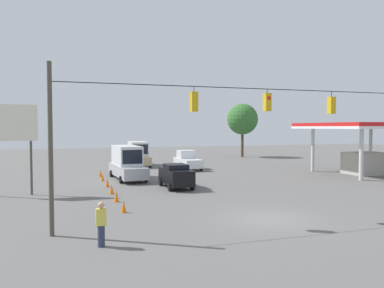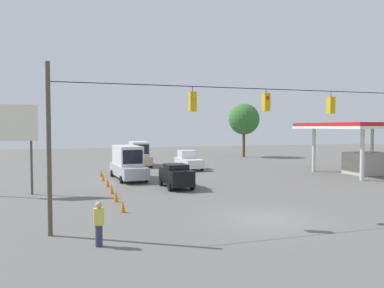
{
  "view_description": "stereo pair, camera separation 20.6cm",
  "coord_description": "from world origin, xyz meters",
  "px_view_note": "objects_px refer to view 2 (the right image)",
  "views": [
    {
      "loc": [
        9.78,
        16.98,
        4.75
      ],
      "look_at": [
        0.95,
        -9.83,
        3.48
      ],
      "focal_mm": 35.0,
      "sensor_mm": 36.0,
      "label": 1
    },
    {
      "loc": [
        9.59,
        17.05,
        4.75
      ],
      "look_at": [
        0.95,
        -9.83,
        3.48
      ],
      "focal_mm": 35.0,
      "sensor_mm": 36.0,
      "label": 2
    }
  ],
  "objects_px": {
    "traffic_cone_fifth": "(103,177)",
    "sedan_black_withflow_mid": "(176,175)",
    "traffic_cone_farthest": "(101,173)",
    "pedestrian": "(99,224)",
    "overhead_signal_span": "(266,129)",
    "tree_horizon_left": "(244,119)",
    "gas_station": "(368,137)",
    "pickup_truck_white_oncoming_deep": "(188,161)",
    "box_truck_tan_withflow_deep": "(139,154)",
    "traffic_cone_second": "(116,196)",
    "roadside_billboard": "(14,131)",
    "box_truck_silver_withflow_far": "(128,163)",
    "traffic_cone_third": "(112,189)",
    "traffic_cone_fourth": "(108,183)",
    "traffic_cone_nearest": "(123,206)"
  },
  "relations": [
    {
      "from": "traffic_cone_fifth",
      "to": "gas_station",
      "type": "xyz_separation_m",
      "value": [
        -25.92,
        3.12,
        3.45
      ]
    },
    {
      "from": "sedan_black_withflow_mid",
      "to": "box_truck_tan_withflow_deep",
      "type": "bearing_deg",
      "value": -90.45
    },
    {
      "from": "traffic_cone_nearest",
      "to": "traffic_cone_fourth",
      "type": "height_order",
      "value": "same"
    },
    {
      "from": "traffic_cone_second",
      "to": "traffic_cone_third",
      "type": "relative_size",
      "value": 1.0
    },
    {
      "from": "gas_station",
      "to": "tree_horizon_left",
      "type": "xyz_separation_m",
      "value": [
        2.29,
        -23.89,
        2.23
      ]
    },
    {
      "from": "sedan_black_withflow_mid",
      "to": "box_truck_tan_withflow_deep",
      "type": "relative_size",
      "value": 0.62
    },
    {
      "from": "pedestrian",
      "to": "tree_horizon_left",
      "type": "relative_size",
      "value": 0.21
    },
    {
      "from": "traffic_cone_third",
      "to": "tree_horizon_left",
      "type": "height_order",
      "value": "tree_horizon_left"
    },
    {
      "from": "traffic_cone_third",
      "to": "traffic_cone_fifth",
      "type": "distance_m",
      "value": 6.64
    },
    {
      "from": "box_truck_tan_withflow_deep",
      "to": "traffic_cone_farthest",
      "type": "xyz_separation_m",
      "value": [
        5.25,
        9.13,
        -1.12
      ]
    },
    {
      "from": "box_truck_tan_withflow_deep",
      "to": "traffic_cone_fifth",
      "type": "xyz_separation_m",
      "value": [
        5.31,
        12.15,
        -1.12
      ]
    },
    {
      "from": "traffic_cone_fourth",
      "to": "roadside_billboard",
      "type": "relative_size",
      "value": 0.11
    },
    {
      "from": "gas_station",
      "to": "box_truck_silver_withflow_far",
      "type": "bearing_deg",
      "value": -9.16
    },
    {
      "from": "traffic_cone_third",
      "to": "overhead_signal_span",
      "type": "bearing_deg",
      "value": 125.78
    },
    {
      "from": "traffic_cone_nearest",
      "to": "traffic_cone_farthest",
      "type": "xyz_separation_m",
      "value": [
        0.03,
        -15.79,
        0.0
      ]
    },
    {
      "from": "pickup_truck_white_oncoming_deep",
      "to": "box_truck_silver_withflow_far",
      "type": "bearing_deg",
      "value": 37.73
    },
    {
      "from": "traffic_cone_fourth",
      "to": "traffic_cone_nearest",
      "type": "bearing_deg",
      "value": 89.96
    },
    {
      "from": "pickup_truck_white_oncoming_deep",
      "to": "traffic_cone_nearest",
      "type": "bearing_deg",
      "value": 63.07
    },
    {
      "from": "traffic_cone_farthest",
      "to": "traffic_cone_second",
      "type": "bearing_deg",
      "value": 90.0
    },
    {
      "from": "sedan_black_withflow_mid",
      "to": "pickup_truck_white_oncoming_deep",
      "type": "relative_size",
      "value": 0.83
    },
    {
      "from": "traffic_cone_farthest",
      "to": "tree_horizon_left",
      "type": "relative_size",
      "value": 0.08
    },
    {
      "from": "gas_station",
      "to": "overhead_signal_span",
      "type": "bearing_deg",
      "value": 34.86
    },
    {
      "from": "traffic_cone_third",
      "to": "traffic_cone_farthest",
      "type": "distance_m",
      "value": 9.66
    },
    {
      "from": "pedestrian",
      "to": "traffic_cone_fourth",
      "type": "bearing_deg",
      "value": -96.35
    },
    {
      "from": "overhead_signal_span",
      "to": "pedestrian",
      "type": "height_order",
      "value": "overhead_signal_span"
    },
    {
      "from": "traffic_cone_fifth",
      "to": "sedan_black_withflow_mid",
      "type": "bearing_deg",
      "value": 133.45
    },
    {
      "from": "box_truck_silver_withflow_far",
      "to": "traffic_cone_fifth",
      "type": "bearing_deg",
      "value": 16.99
    },
    {
      "from": "traffic_cone_farthest",
      "to": "pedestrian",
      "type": "height_order",
      "value": "pedestrian"
    },
    {
      "from": "traffic_cone_third",
      "to": "tree_horizon_left",
      "type": "bearing_deg",
      "value": -130.67
    },
    {
      "from": "box_truck_silver_withflow_far",
      "to": "gas_station",
      "type": "relative_size",
      "value": 0.64
    },
    {
      "from": "traffic_cone_second",
      "to": "traffic_cone_fifth",
      "type": "distance_m",
      "value": 9.61
    },
    {
      "from": "gas_station",
      "to": "pedestrian",
      "type": "xyz_separation_m",
      "value": [
        27.5,
        15.34,
        -2.88
      ]
    },
    {
      "from": "roadside_billboard",
      "to": "tree_horizon_left",
      "type": "xyz_separation_m",
      "value": [
        -30.01,
        -25.96,
        1.5
      ]
    },
    {
      "from": "sedan_black_withflow_mid",
      "to": "box_truck_silver_withflow_far",
      "type": "distance_m",
      "value": 6.82
    },
    {
      "from": "traffic_cone_second",
      "to": "pickup_truck_white_oncoming_deep",
      "type": "bearing_deg",
      "value": -121.31
    },
    {
      "from": "roadside_billboard",
      "to": "box_truck_silver_withflow_far",
      "type": "bearing_deg",
      "value": -145.78
    },
    {
      "from": "traffic_cone_farthest",
      "to": "pedestrian",
      "type": "bearing_deg",
      "value": 85.62
    },
    {
      "from": "traffic_cone_second",
      "to": "traffic_cone_farthest",
      "type": "relative_size",
      "value": 1.0
    },
    {
      "from": "traffic_cone_nearest",
      "to": "pedestrian",
      "type": "distance_m",
      "value": 5.95
    },
    {
      "from": "tree_horizon_left",
      "to": "gas_station",
      "type": "bearing_deg",
      "value": 95.48
    },
    {
      "from": "overhead_signal_span",
      "to": "box_truck_tan_withflow_deep",
      "type": "xyz_separation_m",
      "value": [
        1.72,
        -28.42,
        -3.18
      ]
    },
    {
      "from": "traffic_cone_fourth",
      "to": "traffic_cone_third",
      "type": "bearing_deg",
      "value": 89.77
    },
    {
      "from": "traffic_cone_nearest",
      "to": "traffic_cone_third",
      "type": "relative_size",
      "value": 1.0
    },
    {
      "from": "gas_station",
      "to": "traffic_cone_fourth",
      "type": "bearing_deg",
      "value": 0.6
    },
    {
      "from": "sedan_black_withflow_mid",
      "to": "pickup_truck_white_oncoming_deep",
      "type": "bearing_deg",
      "value": -111.54
    },
    {
      "from": "sedan_black_withflow_mid",
      "to": "pedestrian",
      "type": "height_order",
      "value": "sedan_black_withflow_mid"
    },
    {
      "from": "traffic_cone_third",
      "to": "traffic_cone_fourth",
      "type": "xyz_separation_m",
      "value": [
        -0.01,
        -3.25,
        0.0
      ]
    },
    {
      "from": "traffic_cone_nearest",
      "to": "traffic_cone_third",
      "type": "height_order",
      "value": "same"
    },
    {
      "from": "sedan_black_withflow_mid",
      "to": "traffic_cone_third",
      "type": "distance_m",
      "value": 5.26
    },
    {
      "from": "traffic_cone_fifth",
      "to": "pedestrian",
      "type": "distance_m",
      "value": 18.53
    }
  ]
}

